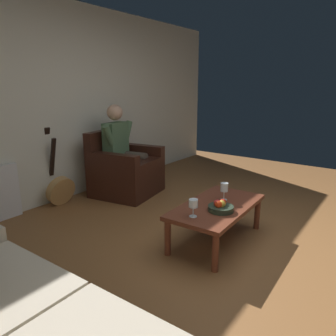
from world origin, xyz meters
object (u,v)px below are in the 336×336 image
(coffee_table, at_px, (217,210))
(armchair, at_px, (125,171))
(person_seated, at_px, (123,146))
(guitar, at_px, (60,188))
(fruit_bowl, at_px, (220,207))
(wine_glass_near, at_px, (224,188))
(wine_glass_far, at_px, (193,204))

(coffee_table, bearing_deg, armchair, -106.95)
(person_seated, distance_m, guitar, 1.01)
(armchair, xyz_separation_m, fruit_bowl, (0.65, 1.84, 0.10))
(coffee_table, distance_m, fruit_bowl, 0.18)
(coffee_table, relative_size, fruit_bowl, 4.72)
(person_seated, relative_size, wine_glass_near, 6.96)
(armchair, distance_m, person_seated, 0.36)
(person_seated, bearing_deg, wine_glass_far, 52.07)
(person_seated, relative_size, guitar, 1.25)
(guitar, height_order, wine_glass_near, guitar)
(guitar, xyz_separation_m, fruit_bowl, (-0.17, 2.21, 0.20))
(armchair, relative_size, guitar, 0.95)
(person_seated, bearing_deg, fruit_bowl, 60.74)
(person_seated, relative_size, coffee_table, 1.12)
(coffee_table, relative_size, wine_glass_far, 6.89)
(wine_glass_near, bearing_deg, armchair, -102.09)
(coffee_table, xyz_separation_m, wine_glass_far, (0.39, -0.04, 0.17))
(wine_glass_near, height_order, wine_glass_far, wine_glass_near)
(fruit_bowl, bearing_deg, wine_glass_near, -159.29)
(person_seated, relative_size, wine_glass_far, 7.73)
(armchair, bearing_deg, wine_glass_far, 51.73)
(guitar, relative_size, wine_glass_far, 6.17)
(coffee_table, relative_size, guitar, 1.12)
(wine_glass_far, relative_size, fruit_bowl, 0.68)
(guitar, distance_m, wine_glass_near, 2.17)
(person_seated, xyz_separation_m, coffee_table, (0.53, 1.76, -0.36))
(wine_glass_far, bearing_deg, person_seated, -117.95)
(coffee_table, relative_size, wine_glass_near, 6.20)
(armchair, xyz_separation_m, person_seated, (0.00, -0.02, 0.36))
(guitar, distance_m, wine_glass_far, 2.10)
(coffee_table, xyz_separation_m, wine_glass_near, (-0.16, -0.01, 0.18))
(coffee_table, bearing_deg, wine_glass_near, -177.29)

